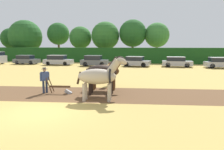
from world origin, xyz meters
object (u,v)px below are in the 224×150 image
at_px(tree_right, 133,33).
at_px(plow, 62,89).
at_px(farmer_beside_team, 110,71).
at_px(parked_car_center_right, 136,62).
at_px(tree_far_left, 11,38).
at_px(tree_far_right, 157,35).
at_px(tree_center_left, 58,34).
at_px(parked_car_center, 94,61).
at_px(tree_center_right, 105,36).
at_px(draft_horse_lead_left, 99,76).
at_px(parked_car_far_right, 220,63).
at_px(draft_horse_trail_left, 106,71).
at_px(tree_center, 80,38).
at_px(parked_car_right, 177,62).
at_px(draft_horse_lead_right, 103,72).
at_px(farmer_at_plow, 45,78).
at_px(parked_car_left, 26,60).
at_px(tree_left, 25,37).
at_px(parked_car_center_left, 58,60).

height_order(tree_right, plow, tree_right).
xyz_separation_m(farmer_beside_team, parked_car_center_right, (0.50, 15.46, -0.37)).
distance_m(tree_far_left, tree_far_right, 32.61).
bearing_deg(tree_center_left, parked_car_center_right, -36.30).
height_order(tree_right, parked_car_center, tree_right).
distance_m(tree_center_right, parked_car_center_right, 13.99).
bearing_deg(draft_horse_lead_left, parked_car_far_right, 54.05).
distance_m(draft_horse_trail_left, parked_car_center_right, 17.15).
height_order(tree_center, parked_car_right, tree_center).
xyz_separation_m(tree_center, draft_horse_lead_right, (12.21, -30.04, -3.22)).
xyz_separation_m(farmer_at_plow, parked_car_left, (-14.06, 19.62, -0.26)).
bearing_deg(tree_center, plow, -72.45).
bearing_deg(farmer_at_plow, tree_right, 120.63).
height_order(tree_left, parked_car_center_left, tree_left).
distance_m(tree_right, farmer_at_plow, 31.06).
height_order(tree_right, parked_car_left, tree_right).
bearing_deg(tree_center, tree_left, -178.21).
distance_m(parked_car_right, parked_car_far_right, 5.57).
bearing_deg(parked_car_center_left, tree_right, 45.55).
bearing_deg(plow, parked_car_center_left, 109.30).
bearing_deg(draft_horse_lead_left, parked_car_center, 100.35).
bearing_deg(tree_center_right, farmer_at_plow, -83.97).
distance_m(farmer_beside_team, parked_car_left, 23.80).
bearing_deg(tree_center_right, parked_car_center_left, -113.95).
xyz_separation_m(tree_left, farmer_at_plow, (20.77, -30.00, -3.91)).
height_order(tree_far_right, parked_car_right, tree_far_right).
bearing_deg(parked_car_far_right, tree_left, 158.00).
relative_size(tree_far_right, plow, 4.54).
height_order(plow, farmer_at_plow, farmer_at_plow).
distance_m(tree_center_left, draft_horse_lead_left, 38.48).
xyz_separation_m(parked_car_center_left, parked_car_center, (6.03, -0.51, 0.02)).
bearing_deg(parked_car_center_left, tree_far_right, 36.34).
xyz_separation_m(tree_right, parked_car_center_right, (1.79, -11.66, -4.67)).
distance_m(tree_left, parked_car_far_right, 37.91).
bearing_deg(farmer_beside_team, farmer_at_plow, -149.88).
relative_size(draft_horse_lead_right, farmer_at_plow, 1.63).
xyz_separation_m(tree_center_right, draft_horse_trail_left, (6.74, -28.35, -3.65)).
relative_size(tree_left, draft_horse_trail_left, 3.03).
distance_m(tree_center, parked_car_far_right, 26.59).
bearing_deg(draft_horse_lead_right, tree_center, 105.40).
distance_m(tree_center_right, farmer_beside_team, 27.78).
relative_size(tree_center, tree_right, 0.85).
relative_size(tree_center_right, parked_car_far_right, 1.89).
xyz_separation_m(tree_right, parked_car_center_left, (-10.38, -11.62, -4.64)).
bearing_deg(parked_car_far_right, draft_horse_trail_left, -129.54).
bearing_deg(farmer_beside_team, draft_horse_trail_left, -103.86).
bearing_deg(parked_car_center_right, parked_car_center_left, -171.63).
xyz_separation_m(tree_center_right, parked_car_center_right, (7.20, -11.22, -4.23)).
height_order(parked_car_left, parked_car_right, parked_car_left).
distance_m(tree_left, parked_car_center, 22.26).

